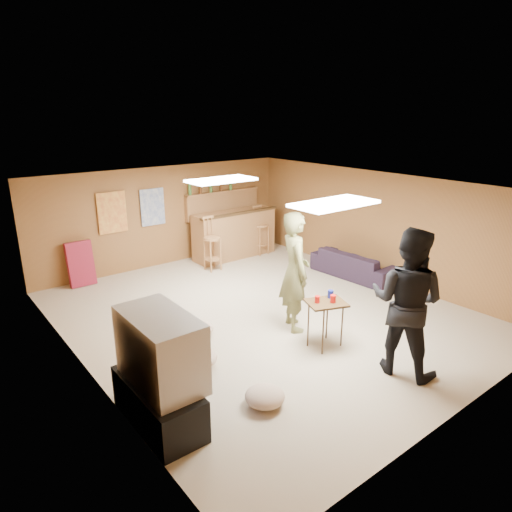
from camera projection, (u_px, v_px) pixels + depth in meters
ground at (263, 314)px, 7.89m from camera, size 7.00×7.00×0.00m
ceiling at (264, 187)px, 7.21m from camera, size 6.00×7.00×0.02m
wall_back at (165, 216)px, 10.17m from camera, size 6.00×0.02×2.20m
wall_front at (467, 330)px, 4.93m from camera, size 6.00×0.02×2.20m
wall_left at (80, 297)px, 5.79m from camera, size 0.02×7.00×2.20m
wall_right at (377, 226)px, 9.31m from camera, size 0.02×7.00×2.20m
tv_stand at (159, 403)px, 5.09m from camera, size 0.55×1.30×0.50m
dvd_box at (176, 403)px, 5.25m from camera, size 0.35×0.50×0.08m
tv_body at (160, 349)px, 4.93m from camera, size 0.60×1.10×0.80m
tv_screen at (186, 340)px, 5.11m from camera, size 0.02×0.95×0.65m
bar_counter at (234, 234)px, 10.81m from camera, size 2.00×0.60×1.10m
bar_lip at (240, 213)px, 10.45m from camera, size 2.10×0.12×0.05m
bar_shelf at (223, 192)px, 10.85m from camera, size 2.00×0.18×0.05m
bar_backing at (222, 204)px, 10.96m from camera, size 2.00×0.14×0.60m
poster_left at (112, 213)px, 9.36m from camera, size 0.60×0.03×0.85m
poster_right at (152, 207)px, 9.89m from camera, size 0.55×0.03×0.80m
folding_chair_stack at (81, 264)px, 9.04m from camera, size 0.50×0.26×0.91m
ceiling_panel_front at (334, 204)px, 6.10m from camera, size 1.20×0.60×0.04m
ceiling_panel_back at (221, 180)px, 8.12m from camera, size 1.20×0.60×0.04m
person_olive at (295, 272)px, 7.11m from camera, size 0.70×0.82×1.91m
person_black at (407, 302)px, 5.89m from camera, size 1.00×1.15×1.99m
sofa at (355, 264)px, 9.59m from camera, size 0.83×1.90×0.54m
tray_table at (325, 324)px, 6.71m from camera, size 0.67×0.61×0.71m
cup_red_near at (317, 299)px, 6.56m from camera, size 0.09×0.09×0.10m
cup_red_far at (333, 299)px, 6.57m from camera, size 0.11×0.11×0.11m
cup_blue at (331, 294)px, 6.73m from camera, size 0.11×0.11×0.12m
bar_stool_left at (212, 242)px, 9.85m from camera, size 0.47×0.47×1.28m
bar_stool_right at (261, 229)px, 10.97m from camera, size 0.52×0.52×1.26m
cushion_near_tv at (198, 358)px, 6.26m from camera, size 0.53×0.53×0.24m
cushion_mid at (200, 328)px, 7.15m from camera, size 0.48×0.48×0.19m
cushion_far at (265, 396)px, 5.44m from camera, size 0.52×0.52×0.22m
bottle_row at (211, 187)px, 10.59m from camera, size 1.20×0.08×0.26m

